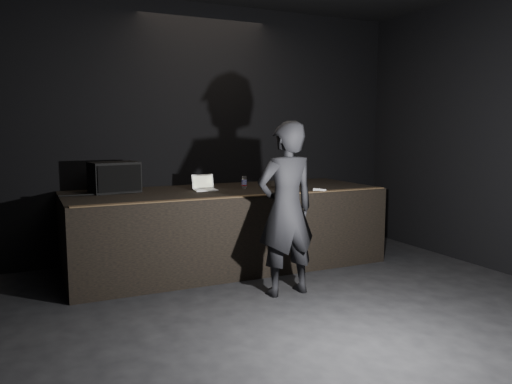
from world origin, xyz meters
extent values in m
plane|color=black|center=(0.00, 0.00, 0.00)|extent=(7.00, 7.00, 0.00)
cube|color=black|center=(0.00, 3.50, 1.75)|extent=(6.00, 0.10, 3.50)
cube|color=black|center=(0.00, 2.73, 0.50)|extent=(4.00, 1.50, 1.00)
cube|color=brown|center=(0.00, 2.02, 1.01)|extent=(3.92, 0.10, 0.01)
cube|color=black|center=(-1.34, 3.07, 1.19)|extent=(0.62, 0.47, 0.38)
cube|color=black|center=(-1.31, 2.86, 1.19)|extent=(0.52, 0.10, 0.32)
cylinder|color=black|center=(-1.55, 2.89, 1.01)|extent=(0.91, 0.05, 0.02)
cube|color=silver|center=(-0.26, 2.75, 1.01)|extent=(0.29, 0.21, 0.01)
cube|color=silver|center=(-0.26, 2.75, 1.02)|extent=(0.24, 0.13, 0.00)
cube|color=silver|center=(-0.25, 2.88, 1.10)|extent=(0.29, 0.07, 0.18)
cube|color=#EDB445|center=(-0.25, 2.87, 1.10)|extent=(0.25, 0.06, 0.15)
cylinder|color=silver|center=(0.27, 2.73, 1.08)|extent=(0.07, 0.07, 0.16)
cylinder|color=#1D209F|center=(0.27, 2.73, 1.09)|extent=(0.07, 0.07, 0.07)
cylinder|color=#A10E11|center=(0.27, 2.73, 1.05)|extent=(0.07, 0.07, 0.01)
cylinder|color=white|center=(0.69, 2.73, 1.04)|extent=(0.07, 0.07, 0.09)
cube|color=white|center=(1.02, 2.08, 1.02)|extent=(0.11, 0.17, 0.03)
imported|color=black|center=(0.17, 1.39, 0.93)|extent=(0.70, 0.47, 1.87)
camera|label=1|loc=(-2.35, -3.24, 1.78)|focal=35.00mm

